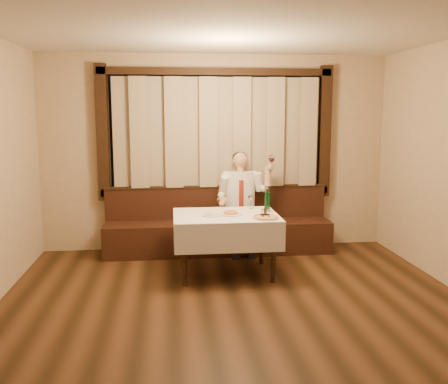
{
  "coord_description": "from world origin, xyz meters",
  "views": [
    {
      "loc": [
        -0.67,
        -4.22,
        1.99
      ],
      "look_at": [
        0.0,
        1.9,
        1.0
      ],
      "focal_mm": 40.0,
      "sensor_mm": 36.0,
      "label": 1
    }
  ],
  "objects": [
    {
      "name": "room",
      "position": [
        -0.0,
        0.97,
        1.5
      ],
      "size": [
        5.01,
        6.01,
        2.81
      ],
      "color": "black",
      "rests_on": "ground"
    },
    {
      "name": "pasta_red",
      "position": [
        0.06,
        1.66,
        0.8
      ],
      "size": [
        0.29,
        0.29,
        0.1
      ],
      "rotation": [
        0.0,
        0.0,
        -0.29
      ],
      "color": "white",
      "rests_on": "dining_table"
    },
    {
      "name": "dining_table",
      "position": [
        0.0,
        1.7,
        0.65
      ],
      "size": [
        1.27,
        0.97,
        0.76
      ],
      "color": "black",
      "rests_on": "ground"
    },
    {
      "name": "cruet_caddy",
      "position": [
        0.45,
        1.51,
        0.8
      ],
      "size": [
        0.11,
        0.06,
        0.11
      ],
      "rotation": [
        0.0,
        0.0,
        0.04
      ],
      "color": "black",
      "rests_on": "dining_table"
    },
    {
      "name": "pasta_cream",
      "position": [
        -0.18,
        1.64,
        0.79
      ],
      "size": [
        0.24,
        0.24,
        0.08
      ],
      "rotation": [
        0.0,
        0.0,
        0.24
      ],
      "color": "white",
      "rests_on": "dining_table"
    },
    {
      "name": "pizza",
      "position": [
        0.44,
        1.41,
        0.77
      ],
      "size": [
        0.31,
        0.31,
        0.03
      ],
      "rotation": [
        0.0,
        0.0,
        -0.23
      ],
      "color": "white",
      "rests_on": "dining_table"
    },
    {
      "name": "seated_man",
      "position": [
        0.32,
        2.63,
        0.83
      ],
      "size": [
        0.79,
        0.59,
        1.44
      ],
      "color": "black",
      "rests_on": "ground"
    },
    {
      "name": "green_bottle",
      "position": [
        0.53,
        1.79,
        0.89
      ],
      "size": [
        0.07,
        0.07,
        0.31
      ],
      "rotation": [
        0.0,
        0.0,
        0.36
      ],
      "color": "#115120",
      "rests_on": "dining_table"
    },
    {
      "name": "table_wine_glass",
      "position": [
        0.36,
        2.03,
        0.9
      ],
      "size": [
        0.07,
        0.07,
        0.19
      ],
      "rotation": [
        0.0,
        0.0,
        -0.05
      ],
      "color": "white",
      "rests_on": "dining_table"
    },
    {
      "name": "banquette",
      "position": [
        0.0,
        2.72,
        0.31
      ],
      "size": [
        3.2,
        0.61,
        0.94
      ],
      "color": "black",
      "rests_on": "ground"
    }
  ]
}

